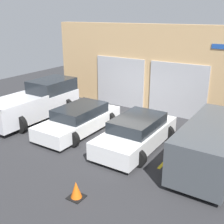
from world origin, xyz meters
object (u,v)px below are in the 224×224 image
object	(u,v)px
sedan_side	(79,119)
sedan_white	(137,133)
van_right	(212,145)
traffic_cone	(76,190)
pickup_truck	(37,102)

from	to	relation	value
sedan_side	sedan_white	bearing A→B (deg)	-0.06
van_right	traffic_cone	size ratio (longest dim) A/B	8.20
sedan_side	van_right	size ratio (longest dim) A/B	0.99
sedan_white	sedan_side	bearing A→B (deg)	179.94
van_right	sedan_side	bearing A→B (deg)	179.77
traffic_cone	pickup_truck	bearing A→B (deg)	145.18
pickup_truck	van_right	xyz separation A→B (m)	(9.02, -0.28, 0.03)
sedan_side	van_right	bearing A→B (deg)	-0.23
pickup_truck	van_right	size ratio (longest dim) A/B	1.14
sedan_white	traffic_cone	size ratio (longest dim) A/B	7.87
pickup_truck	van_right	bearing A→B (deg)	-1.79
sedan_white	van_right	bearing A→B (deg)	-0.40
sedan_side	van_right	world-z (taller)	van_right
sedan_white	sedan_side	xyz separation A→B (m)	(-3.01, 0.00, -0.03)
van_right	sedan_white	bearing A→B (deg)	179.60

